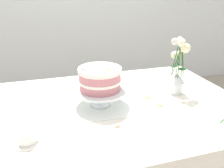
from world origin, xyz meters
name	(u,v)px	position (x,y,z in m)	size (l,w,h in m)	color
dining_table	(121,119)	(0.00, -0.03, 0.65)	(1.40, 1.00, 0.74)	white
linen_napkin	(101,105)	(-0.11, 0.00, 0.74)	(0.32, 0.32, 0.00)	white
cake_stand	(100,92)	(-0.11, 0.00, 0.82)	(0.29, 0.29, 0.10)	silver
layer_cake	(100,78)	(-0.11, 0.00, 0.90)	(0.23, 0.23, 0.12)	#CC7A84
flower_vase	(178,69)	(0.37, 0.02, 0.90)	(0.11, 0.11, 0.35)	silver
teacup	(28,138)	(-0.48, -0.24, 0.77)	(0.12, 0.11, 0.06)	white
loose_petal_0	(117,126)	(-0.08, -0.23, 0.74)	(0.03, 0.02, 0.00)	#E56B51
loose_petal_1	(147,97)	(0.18, 0.01, 0.74)	(0.04, 0.02, 0.00)	yellow
loose_petal_2	(160,106)	(0.20, -0.10, 0.74)	(0.03, 0.02, 0.00)	orange
loose_petal_3	(73,88)	(-0.23, 0.28, 0.74)	(0.03, 0.03, 0.00)	orange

